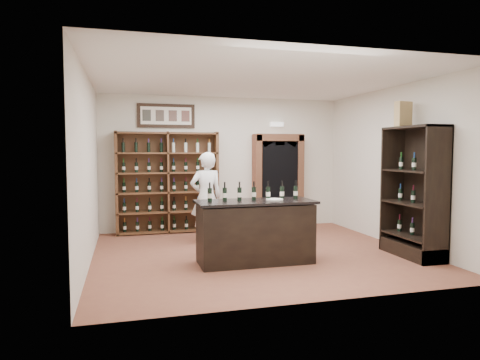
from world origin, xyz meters
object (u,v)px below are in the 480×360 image
at_px(shopkeeper, 206,197).
at_px(wine_crate, 403,114).
at_px(counter_bottle_0, 210,195).
at_px(wine_shelf, 168,182).
at_px(tasting_counter, 255,232).
at_px(side_cabinet, 415,212).

distance_m(shopkeeper, wine_crate, 3.89).
xyz_separation_m(shopkeeper, wine_crate, (3.13, -1.73, 1.54)).
bearing_deg(counter_bottle_0, wine_shelf, 97.58).
xyz_separation_m(tasting_counter, side_cabinet, (2.72, -0.30, 0.26)).
distance_m(tasting_counter, wine_crate, 3.28).
relative_size(wine_shelf, wine_crate, 5.07).
bearing_deg(tasting_counter, counter_bottle_0, 173.84).
height_order(counter_bottle_0, side_cabinet, side_cabinet).
bearing_deg(wine_crate, tasting_counter, 167.67).
bearing_deg(shopkeeper, wine_shelf, -70.86).
xyz_separation_m(wine_shelf, side_cabinet, (3.82, -3.23, -0.35)).
relative_size(wine_shelf, tasting_counter, 1.17).
xyz_separation_m(tasting_counter, wine_crate, (2.66, -0.01, 1.92)).
height_order(tasting_counter, shopkeeper, shopkeeper).
height_order(tasting_counter, side_cabinet, side_cabinet).
relative_size(wine_shelf, side_cabinet, 1.00).
height_order(counter_bottle_0, wine_crate, wine_crate).
bearing_deg(tasting_counter, wine_shelf, 110.56).
relative_size(side_cabinet, wine_crate, 5.07).
bearing_deg(wine_crate, wine_shelf, 129.88).
xyz_separation_m(wine_shelf, counter_bottle_0, (0.38, -2.86, 0.01)).
height_order(wine_shelf, counter_bottle_0, wine_shelf).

